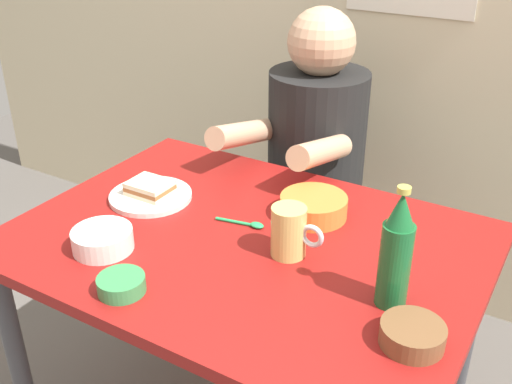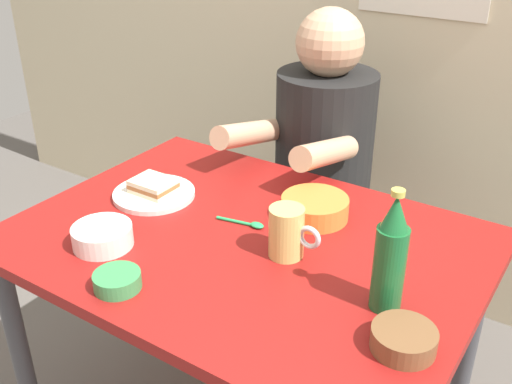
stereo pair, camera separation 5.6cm
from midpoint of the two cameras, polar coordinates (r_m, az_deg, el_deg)
name	(u,v)px [view 1 (the left image)]	position (r m, az deg, el deg)	size (l,w,h in m)	color
dining_table	(246,270)	(1.48, -2.09, -7.45)	(1.10, 0.80, 0.74)	maroon
stool	(311,242)	(2.15, 4.59, -4.79)	(0.34, 0.34, 0.45)	#4C4C51
person_seated	(315,135)	(1.95, 4.89, 5.47)	(0.33, 0.56, 0.72)	black
plate_orange	(151,196)	(1.62, -11.02, -0.40)	(0.22, 0.22, 0.01)	silver
sandwich	(150,188)	(1.61, -11.09, 0.39)	(0.11, 0.09, 0.04)	beige
beer_mug	(290,232)	(1.33, 2.04, -3.82)	(0.13, 0.08, 0.12)	#D1BC66
beer_bottle	(396,253)	(1.18, 11.92, -5.75)	(0.06, 0.06, 0.26)	#19602D
soup_bowl_orange	(314,206)	(1.50, 4.47, -1.32)	(0.17, 0.17, 0.05)	orange
condiment_bowl_brown	(412,334)	(1.14, 13.36, -13.09)	(0.12, 0.12, 0.04)	brown
rice_bowl_white	(102,239)	(1.42, -15.58, -4.35)	(0.14, 0.14, 0.05)	silver
dip_bowl_green	(121,284)	(1.28, -14.00, -8.52)	(0.10, 0.10, 0.03)	#388C4C
spoon	(249,224)	(1.47, -1.79, -3.09)	(0.13, 0.04, 0.01)	#26A559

